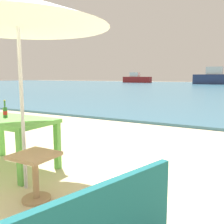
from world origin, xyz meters
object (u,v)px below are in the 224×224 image
boat_ferry (137,79)px  picnic_table_green (8,126)px  patio_umbrella (17,10)px  side_table_wood (35,170)px  beer_bottle_amber (5,111)px  boat_fishing_trawler (218,78)px

boat_ferry → picnic_table_green: bearing=-68.5°
patio_umbrella → boat_ferry: size_ratio=0.41×
picnic_table_green → patio_umbrella: size_ratio=0.61×
side_table_wood → boat_ferry: (-18.55, 44.75, 0.47)m
boat_ferry → patio_umbrella: bearing=-67.8°
patio_umbrella → boat_ferry: bearing=112.2°
side_table_wood → picnic_table_green: bearing=153.9°
beer_bottle_amber → boat_fishing_trawler: (-1.91, 41.04, 0.22)m
picnic_table_green → patio_umbrella: (0.75, -0.38, 1.47)m
picnic_table_green → patio_umbrella: bearing=-26.6°
beer_bottle_amber → side_table_wood: beer_bottle_amber is taller
boat_fishing_trawler → beer_bottle_amber: bearing=-87.3°
boat_fishing_trawler → picnic_table_green: bearing=-87.2°
boat_fishing_trawler → side_table_wood: bearing=-85.7°
picnic_table_green → boat_ferry: bearing=111.5°
patio_umbrella → boat_ferry: 48.18m
side_table_wood → boat_fishing_trawler: (-3.12, 41.64, 0.72)m
patio_umbrella → side_table_wood: 1.80m
patio_umbrella → boat_fishing_trawler: bearing=93.8°
patio_umbrella → beer_bottle_amber: bearing=153.7°
boat_ferry → boat_fishing_trawler: 15.74m
picnic_table_green → patio_umbrella: 1.69m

